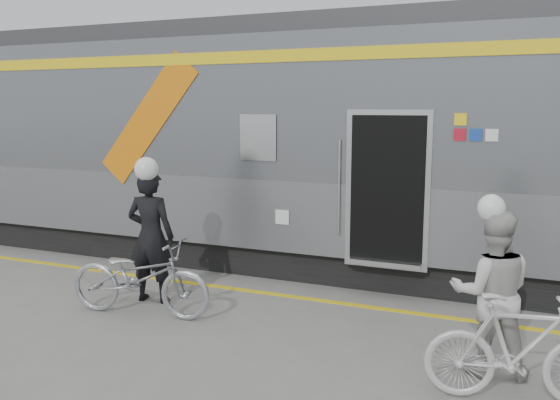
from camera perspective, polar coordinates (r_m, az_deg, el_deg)
The scene contains 9 objects.
ground at distance 6.73m, azimuth -3.87°, elevation -14.84°, with size 90.00×90.00×0.00m, color slate.
train at distance 10.50m, azimuth 0.46°, elevation 5.38°, with size 24.00×3.17×4.10m.
safety_strip at distance 8.57m, azimuth 2.76°, elevation -9.47°, with size 24.00×0.12×0.01m, color yellow.
man at distance 8.45m, azimuth -12.33°, elevation -3.42°, with size 0.68×0.45×1.87m, color black.
bicycle_left at distance 8.00m, azimuth -13.35°, elevation -7.25°, with size 0.68×1.96×1.03m, color #A3A6AA.
woman at distance 6.43m, azimuth 19.70°, elevation -8.43°, with size 0.83×0.65×1.71m, color beige.
bicycle_right at distance 6.01m, azimuth 22.10°, elevation -13.19°, with size 0.49×1.72×1.03m, color beige.
helmet_man at distance 8.28m, azimuth -12.58°, elevation 4.00°, with size 0.32×0.32×0.32m, color white.
helmet_woman at distance 6.21m, azimuth 20.18°, elevation 0.33°, with size 0.27×0.27×0.27m, color white.
Camera 1 is at (2.82, -5.47, 2.72)m, focal length 38.00 mm.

